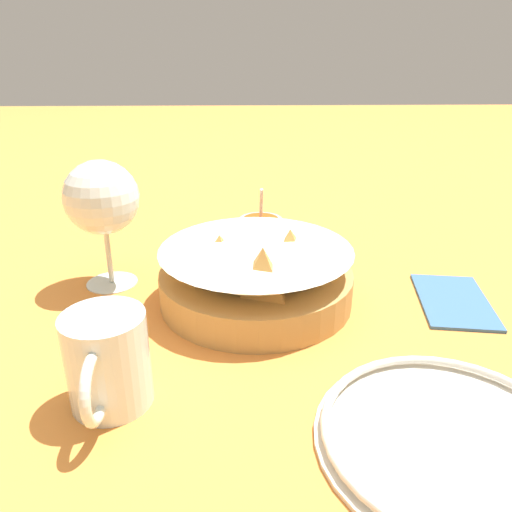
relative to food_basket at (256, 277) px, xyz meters
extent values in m
plane|color=orange|center=(-0.02, -0.03, -0.03)|extent=(4.00, 4.00, 0.00)
cylinder|color=#B2894C|center=(0.00, 0.00, -0.01)|extent=(0.24, 0.24, 0.04)
cone|color=#EDE5C6|center=(0.00, 0.00, 0.00)|extent=(0.24, 0.24, 0.07)
cylinder|color=#3D842D|center=(0.00, 0.00, -0.01)|extent=(0.18, 0.18, 0.01)
pyramid|color=#CC8E42|center=(0.05, 0.01, 0.03)|extent=(0.09, 0.09, 0.07)
pyramid|color=#CC8E42|center=(-0.03, 0.04, 0.02)|extent=(0.08, 0.08, 0.06)
pyramid|color=#CC8E42|center=(-0.03, -0.05, 0.02)|extent=(0.07, 0.08, 0.05)
cylinder|color=#B7B7BC|center=(-0.20, 0.01, -0.01)|extent=(0.07, 0.07, 0.04)
cylinder|color=#CC4C14|center=(-0.20, 0.01, 0.00)|extent=(0.06, 0.06, 0.03)
cylinder|color=#B7B7BC|center=(-0.18, 0.01, 0.02)|extent=(0.05, 0.01, 0.09)
cylinder|color=silver|center=(-0.05, -0.19, -0.03)|extent=(0.07, 0.07, 0.00)
cylinder|color=silver|center=(-0.05, -0.19, 0.01)|extent=(0.01, 0.01, 0.08)
sphere|color=silver|center=(-0.05, -0.19, 0.09)|extent=(0.09, 0.09, 0.09)
sphere|color=#E5B77F|center=(-0.05, -0.19, 0.08)|extent=(0.06, 0.06, 0.06)
cylinder|color=silver|center=(0.19, -0.14, 0.01)|extent=(0.07, 0.07, 0.09)
cylinder|color=orange|center=(0.19, -0.14, 0.00)|extent=(0.06, 0.06, 0.06)
torus|color=silver|center=(0.23, -0.14, 0.01)|extent=(0.06, 0.01, 0.06)
cylinder|color=silver|center=(0.25, 0.15, -0.03)|extent=(0.22, 0.22, 0.01)
torus|color=silver|center=(0.25, 0.15, -0.02)|extent=(0.21, 0.21, 0.01)
cube|color=#38608E|center=(0.01, 0.25, -0.03)|extent=(0.15, 0.10, 0.01)
camera|label=1|loc=(0.56, -0.02, 0.27)|focal=35.00mm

